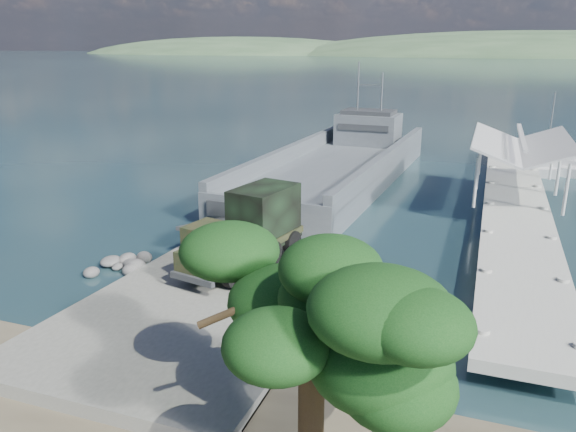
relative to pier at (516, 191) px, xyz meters
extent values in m
plane|color=#162C35|center=(-13.00, -18.77, -1.60)|extent=(1400.00, 1400.00, 0.00)
cube|color=slate|center=(-13.00, -19.77, -1.35)|extent=(10.00, 18.00, 0.50)
cube|color=#ABABA1|center=(0.00, -0.77, -0.60)|extent=(4.00, 44.00, 0.50)
cube|color=#4A5157|center=(-13.86, 4.65, -1.16)|extent=(10.28, 29.95, 2.46)
cube|color=#4A5157|center=(-18.00, 4.85, 0.67)|extent=(2.01, 29.55, 1.28)
cube|color=#4A5157|center=(-9.73, 4.45, 0.67)|extent=(2.01, 29.55, 1.28)
cube|color=#4A5157|center=(-14.57, -10.01, -0.61)|extent=(8.88, 0.82, 2.56)
cube|color=#4A5157|center=(-13.39, 14.49, 1.55)|extent=(6.09, 4.22, 2.96)
cube|color=#2D2F32|center=(-13.39, 14.49, 3.23)|extent=(5.07, 3.39, 0.39)
cylinder|color=gray|center=(-14.57, 14.55, 5.49)|extent=(0.16, 0.16, 4.93)
cylinder|color=gray|center=(-12.21, 14.44, 5.00)|extent=(0.16, 0.16, 3.94)
cylinder|color=black|center=(-14.66, -18.30, -0.48)|extent=(0.68, 1.31, 1.25)
cylinder|color=black|center=(-12.50, -18.76, -0.48)|extent=(0.68, 1.31, 1.25)
cylinder|color=black|center=(-13.98, -15.11, -0.48)|extent=(0.68, 1.31, 1.25)
cylinder|color=black|center=(-11.82, -15.57, -0.48)|extent=(0.68, 1.31, 1.25)
cylinder|color=black|center=(-13.58, -13.23, -0.48)|extent=(0.68, 1.31, 1.25)
cylinder|color=black|center=(-11.42, -13.69, -0.48)|extent=(0.68, 1.31, 1.25)
cube|color=black|center=(-13.02, -15.90, -0.33)|extent=(3.58, 7.57, 0.24)
cube|color=black|center=(-13.56, -18.44, 0.68)|extent=(2.75, 2.38, 1.92)
cube|color=black|center=(-13.79, -19.57, 0.20)|extent=(2.34, 1.30, 0.96)
cube|color=black|center=(-12.74, -14.59, 0.00)|extent=(3.26, 4.82, 0.34)
cube|color=black|center=(-12.70, -14.40, 1.40)|extent=(3.01, 4.05, 2.40)
cube|color=#2D2F32|center=(-13.89, -20.04, -0.38)|extent=(2.40, 0.73, 0.29)
imported|color=black|center=(-13.68, -19.66, -0.22)|extent=(0.66, 0.45, 1.76)
cube|color=beige|center=(5.52, 16.09, -1.31)|extent=(3.36, 6.55, 1.03)
cube|color=beige|center=(5.23, 14.99, -0.63)|extent=(2.01, 2.18, 0.69)
cube|color=beige|center=(3.00, 15.07, -1.32)|extent=(1.91, 6.10, 0.99)
cube|color=beige|center=(3.03, 13.97, -0.66)|extent=(1.59, 1.80, 0.66)
cylinder|color=gray|center=(3.00, 15.07, 2.26)|extent=(0.11, 0.11, 6.61)
cylinder|color=#352315|center=(-5.29, -29.76, 1.21)|extent=(0.60, 0.60, 5.82)
ellipsoid|color=black|center=(-5.29, -29.76, 4.02)|extent=(5.62, 5.22, 2.41)
ellipsoid|color=black|center=(-8.70, -26.74, 4.02)|extent=(2.81, 2.81, 1.61)
camera|label=1|loc=(-2.08, -40.20, 9.65)|focal=35.00mm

